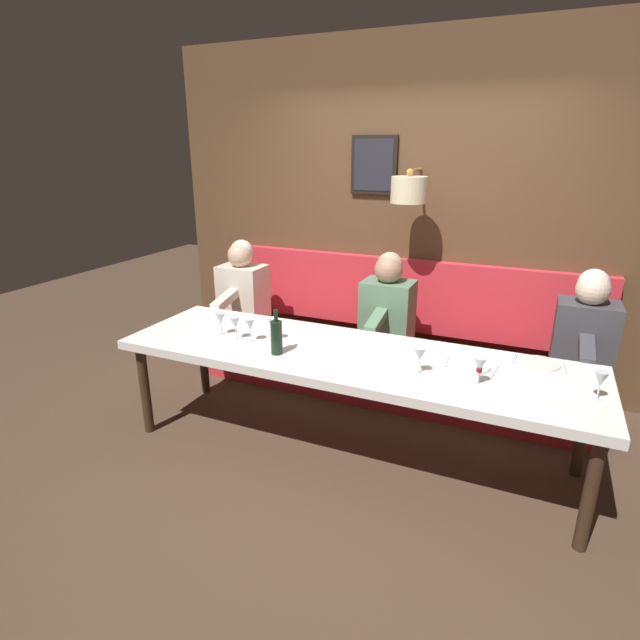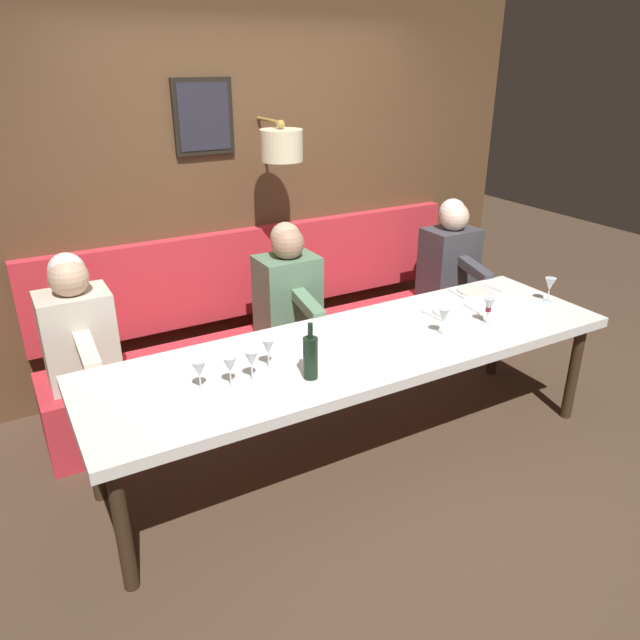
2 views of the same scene
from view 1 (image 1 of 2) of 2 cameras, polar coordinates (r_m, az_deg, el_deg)
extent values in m
plane|color=#4C3828|center=(3.66, 3.08, -14.50)|extent=(12.00, 12.00, 0.00)
cube|color=silver|center=(3.32, 3.30, -4.21)|extent=(0.90, 3.10, 0.06)
cylinder|color=#352416|center=(3.04, 28.14, -16.97)|extent=(0.07, 0.07, 0.68)
cylinder|color=#352416|center=(3.93, -19.13, -7.42)|extent=(0.07, 0.07, 0.68)
cylinder|color=#352416|center=(3.64, 27.57, -10.77)|extent=(0.07, 0.07, 0.68)
cylinder|color=#352416|center=(4.41, -13.04, -3.89)|extent=(0.07, 0.07, 0.68)
cube|color=red|center=(4.29, 7.42, -5.87)|extent=(0.52, 3.30, 0.45)
cube|color=brown|center=(4.51, 10.31, 11.46)|extent=(0.10, 4.50, 2.90)
cube|color=red|center=(4.56, 9.54, 2.84)|extent=(0.10, 3.30, 0.64)
cube|color=black|center=(4.50, 6.13, 16.99)|extent=(0.04, 0.40, 0.48)
cube|color=#23232D|center=(4.48, 6.05, 16.99)|extent=(0.01, 0.34, 0.42)
cylinder|color=#A37F38|center=(4.24, 10.73, 16.29)|extent=(0.35, 0.02, 0.02)
cylinder|color=beige|center=(4.08, 10.01, 14.26)|extent=(0.28, 0.28, 0.20)
sphere|color=#A37F38|center=(4.07, 10.11, 16.08)|extent=(0.06, 0.06, 0.06)
cube|color=#3D3D42|center=(3.98, 27.58, -2.11)|extent=(0.30, 0.40, 0.56)
sphere|color=beige|center=(3.86, 28.44, 3.06)|extent=(0.22, 0.22, 0.22)
sphere|color=silver|center=(3.88, 28.48, 3.61)|extent=(0.20, 0.20, 0.20)
cube|color=#3D3D42|center=(3.70, 27.85, -3.02)|extent=(0.33, 0.09, 0.14)
cube|color=#567A5B|center=(4.11, 7.59, 0.56)|extent=(0.30, 0.40, 0.56)
sphere|color=#A37A60|center=(3.99, 7.74, 5.66)|extent=(0.22, 0.22, 0.22)
sphere|color=tan|center=(4.01, 7.88, 6.17)|extent=(0.20, 0.20, 0.20)
cube|color=#567A5B|center=(3.83, 6.37, -0.12)|extent=(0.33, 0.09, 0.14)
cube|color=beige|center=(4.65, -8.64, 2.70)|extent=(0.30, 0.40, 0.56)
sphere|color=#D1A889|center=(4.54, -9.01, 7.23)|extent=(0.22, 0.22, 0.22)
sphere|color=silver|center=(4.56, -8.82, 7.68)|extent=(0.20, 0.20, 0.20)
cube|color=beige|center=(4.41, -10.66, 2.22)|extent=(0.33, 0.09, 0.14)
cylinder|color=white|center=(3.23, 16.55, -4.99)|extent=(0.24, 0.24, 0.01)
cube|color=silver|center=(3.20, 19.07, -5.54)|extent=(0.17, 0.03, 0.01)
cube|color=silver|center=(3.26, 14.08, -4.55)|extent=(0.18, 0.03, 0.01)
cylinder|color=silver|center=(3.41, 23.49, -4.53)|extent=(0.24, 0.24, 0.01)
cube|color=silver|center=(3.40, 25.90, -5.02)|extent=(0.17, 0.03, 0.01)
cube|color=silver|center=(3.43, 21.08, -4.14)|extent=(0.18, 0.03, 0.01)
cylinder|color=silver|center=(3.53, -5.35, -2.28)|extent=(0.06, 0.06, 0.00)
cylinder|color=silver|center=(3.51, -5.37, -1.68)|extent=(0.01, 0.01, 0.07)
cone|color=silver|center=(3.48, -5.41, -0.45)|extent=(0.07, 0.07, 0.08)
cylinder|color=silver|center=(3.02, 17.36, -6.92)|extent=(0.06, 0.06, 0.00)
cylinder|color=silver|center=(3.00, 17.44, -6.24)|extent=(0.01, 0.01, 0.07)
cone|color=silver|center=(2.97, 17.59, -4.84)|extent=(0.07, 0.07, 0.08)
cylinder|color=maroon|center=(2.98, 17.53, -5.39)|extent=(0.03, 0.03, 0.02)
cylinder|color=silver|center=(3.53, -7.80, -2.38)|extent=(0.06, 0.06, 0.00)
cylinder|color=silver|center=(3.51, -7.83, -1.78)|extent=(0.01, 0.01, 0.07)
cone|color=silver|center=(3.48, -7.89, -0.55)|extent=(0.07, 0.07, 0.08)
cylinder|color=silver|center=(3.07, 11.04, -5.91)|extent=(0.06, 0.06, 0.00)
cylinder|color=silver|center=(3.05, 11.09, -5.23)|extent=(0.01, 0.01, 0.07)
cone|color=silver|center=(3.02, 11.18, -3.85)|extent=(0.07, 0.07, 0.08)
cylinder|color=silver|center=(3.58, -9.44, -2.13)|extent=(0.06, 0.06, 0.00)
cylinder|color=silver|center=(3.57, -9.47, -1.53)|extent=(0.01, 0.01, 0.07)
cone|color=silver|center=(3.54, -9.54, -0.32)|extent=(0.07, 0.07, 0.08)
cylinder|color=silver|center=(3.68, -11.05, -1.63)|extent=(0.06, 0.06, 0.00)
cylinder|color=silver|center=(3.67, -11.09, -1.05)|extent=(0.01, 0.01, 0.07)
cone|color=silver|center=(3.64, -11.16, 0.13)|extent=(0.07, 0.07, 0.08)
cylinder|color=silver|center=(3.09, 28.75, -7.87)|extent=(0.06, 0.06, 0.00)
cylinder|color=silver|center=(3.07, 28.86, -7.21)|extent=(0.01, 0.01, 0.07)
cone|color=silver|center=(3.04, 29.10, -5.85)|extent=(0.07, 0.07, 0.08)
cylinder|color=black|center=(3.26, -4.92, -2.01)|extent=(0.08, 0.08, 0.22)
cylinder|color=black|center=(3.21, -5.00, 0.49)|extent=(0.03, 0.03, 0.08)
camera|label=2|loc=(2.79, -62.38, 13.81)|focal=33.86mm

